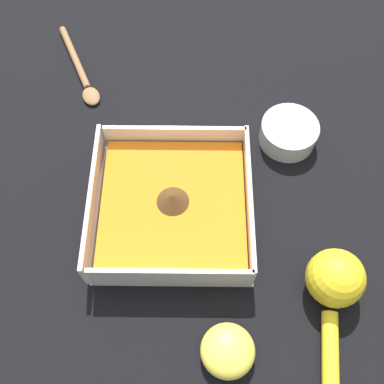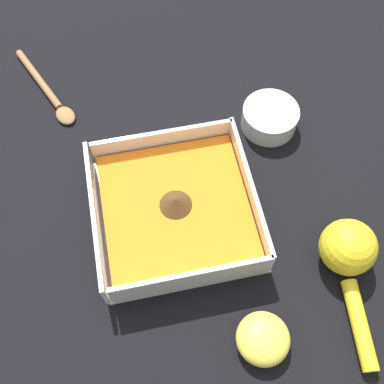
{
  "view_description": "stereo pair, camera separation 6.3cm",
  "coord_description": "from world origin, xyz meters",
  "px_view_note": "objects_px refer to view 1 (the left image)",
  "views": [
    {
      "loc": [
        -0.28,
        -0.03,
        0.59
      ],
      "look_at": [
        0.02,
        -0.03,
        0.03
      ],
      "focal_mm": 42.0,
      "sensor_mm": 36.0,
      "label": 1
    },
    {
      "loc": [
        -0.27,
        0.03,
        0.59
      ],
      "look_at": [
        0.02,
        -0.03,
        0.03
      ],
      "focal_mm": 42.0,
      "sensor_mm": 36.0,
      "label": 2
    }
  ],
  "objects_px": {
    "square_dish": "(171,207)",
    "lemon_squeezer": "(335,286)",
    "lemon_half": "(228,351)",
    "wooden_spoon": "(80,70)",
    "spice_bowl": "(288,133)"
  },
  "relations": [
    {
      "from": "spice_bowl",
      "to": "lemon_half",
      "type": "bearing_deg",
      "value": 162.3
    },
    {
      "from": "square_dish",
      "to": "spice_bowl",
      "type": "xyz_separation_m",
      "value": [
        0.13,
        -0.18,
        -0.0
      ]
    },
    {
      "from": "square_dish",
      "to": "wooden_spoon",
      "type": "bearing_deg",
      "value": 31.84
    },
    {
      "from": "lemon_half",
      "to": "wooden_spoon",
      "type": "bearing_deg",
      "value": 27.63
    },
    {
      "from": "spice_bowl",
      "to": "lemon_half",
      "type": "distance_m",
      "value": 0.34
    },
    {
      "from": "spice_bowl",
      "to": "wooden_spoon",
      "type": "distance_m",
      "value": 0.37
    },
    {
      "from": "spice_bowl",
      "to": "square_dish",
      "type": "bearing_deg",
      "value": 126.36
    },
    {
      "from": "spice_bowl",
      "to": "wooden_spoon",
      "type": "bearing_deg",
      "value": 68.23
    },
    {
      "from": "square_dish",
      "to": "lemon_squeezer",
      "type": "height_order",
      "value": "lemon_squeezer"
    },
    {
      "from": "lemon_squeezer",
      "to": "square_dish",
      "type": "bearing_deg",
      "value": 68.16
    },
    {
      "from": "spice_bowl",
      "to": "wooden_spoon",
      "type": "xyz_separation_m",
      "value": [
        0.14,
        0.34,
        -0.01
      ]
    },
    {
      "from": "lemon_squeezer",
      "to": "wooden_spoon",
      "type": "bearing_deg",
      "value": 51.43
    },
    {
      "from": "lemon_half",
      "to": "square_dish",
      "type": "bearing_deg",
      "value": 21.18
    },
    {
      "from": "spice_bowl",
      "to": "lemon_squeezer",
      "type": "xyz_separation_m",
      "value": [
        -0.25,
        -0.03,
        0.02
      ]
    },
    {
      "from": "spice_bowl",
      "to": "wooden_spoon",
      "type": "height_order",
      "value": "spice_bowl"
    }
  ]
}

